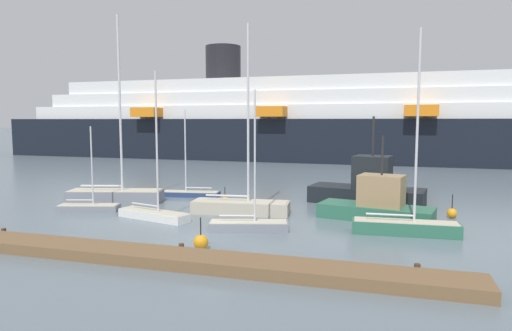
{
  "coord_description": "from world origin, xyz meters",
  "views": [
    {
      "loc": [
        9.11,
        -21.98,
        6.25
      ],
      "look_at": [
        0.0,
        8.45,
        3.06
      ],
      "focal_mm": 31.7,
      "sensor_mm": 36.0,
      "label": 1
    }
  ],
  "objects_px": {
    "fishing_boat_0": "(368,188)",
    "channel_buoy_2": "(452,213)",
    "channel_buoy_0": "(201,242)",
    "channel_buoy_1": "(225,200)",
    "sailboat_6": "(241,205)",
    "fishing_boat_1": "(378,204)",
    "sailboat_3": "(190,192)",
    "sailboat_4": "(405,224)",
    "sailboat_0": "(115,193)",
    "sailboat_2": "(89,207)",
    "cruise_ship": "(347,122)",
    "sailboat_5": "(249,224)",
    "sailboat_1": "(154,212)"
  },
  "relations": [
    {
      "from": "fishing_boat_0",
      "to": "channel_buoy_2",
      "type": "relative_size",
      "value": 5.66
    },
    {
      "from": "channel_buoy_0",
      "to": "channel_buoy_1",
      "type": "bearing_deg",
      "value": 104.99
    },
    {
      "from": "sailboat_6",
      "to": "channel_buoy_0",
      "type": "height_order",
      "value": "sailboat_6"
    },
    {
      "from": "sailboat_6",
      "to": "fishing_boat_0",
      "type": "distance_m",
      "value": 10.12
    },
    {
      "from": "fishing_boat_1",
      "to": "channel_buoy_0",
      "type": "relative_size",
      "value": 4.66
    },
    {
      "from": "sailboat_3",
      "to": "sailboat_4",
      "type": "distance_m",
      "value": 18.44
    },
    {
      "from": "sailboat_0",
      "to": "channel_buoy_2",
      "type": "relative_size",
      "value": 9.09
    },
    {
      "from": "sailboat_3",
      "to": "sailboat_4",
      "type": "bearing_deg",
      "value": 145.31
    },
    {
      "from": "sailboat_2",
      "to": "sailboat_6",
      "type": "height_order",
      "value": "sailboat_6"
    },
    {
      "from": "sailboat_6",
      "to": "fishing_boat_0",
      "type": "xyz_separation_m",
      "value": [
        7.99,
        6.19,
        0.59
      ]
    },
    {
      "from": "sailboat_0",
      "to": "channel_buoy_2",
      "type": "distance_m",
      "value": 24.04
    },
    {
      "from": "sailboat_2",
      "to": "channel_buoy_0",
      "type": "relative_size",
      "value": 3.69
    },
    {
      "from": "sailboat_6",
      "to": "sailboat_4",
      "type": "bearing_deg",
      "value": -20.55
    },
    {
      "from": "sailboat_4",
      "to": "cruise_ship",
      "type": "distance_m",
      "value": 47.69
    },
    {
      "from": "channel_buoy_0",
      "to": "fishing_boat_1",
      "type": "bearing_deg",
      "value": 49.36
    },
    {
      "from": "fishing_boat_1",
      "to": "channel_buoy_2",
      "type": "distance_m",
      "value": 4.99
    },
    {
      "from": "sailboat_2",
      "to": "channel_buoy_1",
      "type": "distance_m",
      "value": 9.62
    },
    {
      "from": "channel_buoy_0",
      "to": "channel_buoy_2",
      "type": "xyz_separation_m",
      "value": [
        12.57,
        11.18,
        -0.05
      ]
    },
    {
      "from": "fishing_boat_0",
      "to": "channel_buoy_1",
      "type": "height_order",
      "value": "fishing_boat_0"
    },
    {
      "from": "sailboat_5",
      "to": "cruise_ship",
      "type": "bearing_deg",
      "value": 73.27
    },
    {
      "from": "sailboat_1",
      "to": "channel_buoy_2",
      "type": "height_order",
      "value": "sailboat_1"
    },
    {
      "from": "sailboat_2",
      "to": "cruise_ship",
      "type": "relative_size",
      "value": 0.05
    },
    {
      "from": "fishing_boat_0",
      "to": "cruise_ship",
      "type": "bearing_deg",
      "value": 107.17
    },
    {
      "from": "sailboat_1",
      "to": "sailboat_2",
      "type": "bearing_deg",
      "value": -176.35
    },
    {
      "from": "sailboat_0",
      "to": "sailboat_1",
      "type": "bearing_deg",
      "value": -52.61
    },
    {
      "from": "sailboat_0",
      "to": "sailboat_2",
      "type": "bearing_deg",
      "value": -102.21
    },
    {
      "from": "sailboat_3",
      "to": "channel_buoy_2",
      "type": "xyz_separation_m",
      "value": [
        19.59,
        -2.75,
        -0.01
      ]
    },
    {
      "from": "channel_buoy_1",
      "to": "sailboat_5",
      "type": "bearing_deg",
      "value": -60.15
    },
    {
      "from": "sailboat_4",
      "to": "sailboat_1",
      "type": "bearing_deg",
      "value": 178.25
    },
    {
      "from": "channel_buoy_2",
      "to": "sailboat_3",
      "type": "bearing_deg",
      "value": 172.01
    },
    {
      "from": "cruise_ship",
      "to": "sailboat_6",
      "type": "bearing_deg",
      "value": -92.86
    },
    {
      "from": "sailboat_2",
      "to": "sailboat_5",
      "type": "distance_m",
      "value": 12.55
    },
    {
      "from": "channel_buoy_1",
      "to": "cruise_ship",
      "type": "relative_size",
      "value": 0.01
    },
    {
      "from": "sailboat_3",
      "to": "channel_buoy_2",
      "type": "relative_size",
      "value": 4.62
    },
    {
      "from": "sailboat_3",
      "to": "sailboat_5",
      "type": "distance_m",
      "value": 12.58
    },
    {
      "from": "sailboat_1",
      "to": "sailboat_6",
      "type": "relative_size",
      "value": 0.74
    },
    {
      "from": "sailboat_6",
      "to": "channel_buoy_1",
      "type": "height_order",
      "value": "sailboat_6"
    },
    {
      "from": "channel_buoy_0",
      "to": "channel_buoy_2",
      "type": "height_order",
      "value": "channel_buoy_0"
    },
    {
      "from": "sailboat_4",
      "to": "cruise_ship",
      "type": "relative_size",
      "value": 0.09
    },
    {
      "from": "channel_buoy_1",
      "to": "sailboat_1",
      "type": "bearing_deg",
      "value": -112.0
    },
    {
      "from": "fishing_boat_1",
      "to": "sailboat_1",
      "type": "bearing_deg",
      "value": -151.9
    },
    {
      "from": "sailboat_1",
      "to": "fishing_boat_1",
      "type": "bearing_deg",
      "value": 31.07
    },
    {
      "from": "sailboat_2",
      "to": "cruise_ship",
      "type": "height_order",
      "value": "cruise_ship"
    },
    {
      "from": "sailboat_1",
      "to": "sailboat_2",
      "type": "xyz_separation_m",
      "value": [
        -5.69,
        1.13,
        -0.16
      ]
    },
    {
      "from": "sailboat_5",
      "to": "cruise_ship",
      "type": "xyz_separation_m",
      "value": [
        0.97,
        48.4,
        5.52
      ]
    },
    {
      "from": "sailboat_4",
      "to": "channel_buoy_2",
      "type": "height_order",
      "value": "sailboat_4"
    },
    {
      "from": "cruise_ship",
      "to": "sailboat_0",
      "type": "bearing_deg",
      "value": -106.61
    },
    {
      "from": "sailboat_3",
      "to": "sailboat_6",
      "type": "bearing_deg",
      "value": 130.24
    },
    {
      "from": "sailboat_3",
      "to": "sailboat_5",
      "type": "height_order",
      "value": "sailboat_5"
    },
    {
      "from": "sailboat_1",
      "to": "channel_buoy_0",
      "type": "relative_size",
      "value": 5.86
    }
  ]
}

